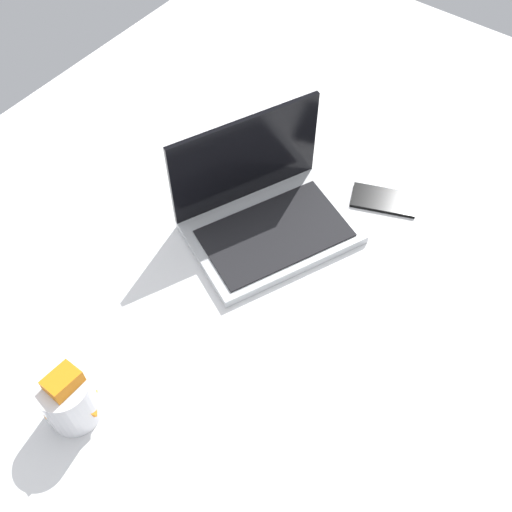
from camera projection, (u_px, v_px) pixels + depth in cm
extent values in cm
cube|color=white|center=(267.00, 233.00, 140.94)|extent=(180.00, 140.00, 18.00)
cube|color=#B7BABC|center=(271.00, 232.00, 128.49)|extent=(39.54, 34.54, 2.00)
cube|color=black|center=(275.00, 233.00, 126.75)|extent=(33.43, 27.43, 0.40)
cube|color=black|center=(245.00, 159.00, 124.87)|extent=(30.49, 14.49, 21.00)
cylinder|color=silver|center=(69.00, 400.00, 101.96)|extent=(9.00, 9.00, 11.00)
cube|color=orange|center=(77.00, 405.00, 103.10)|extent=(7.91, 7.89, 5.48)
cube|color=orange|center=(59.00, 404.00, 99.50)|extent=(5.83, 5.95, 3.87)
cube|color=orange|center=(64.00, 385.00, 97.73)|extent=(5.91, 5.13, 5.21)
cube|color=black|center=(384.00, 200.00, 134.42)|extent=(11.70, 15.54, 0.80)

